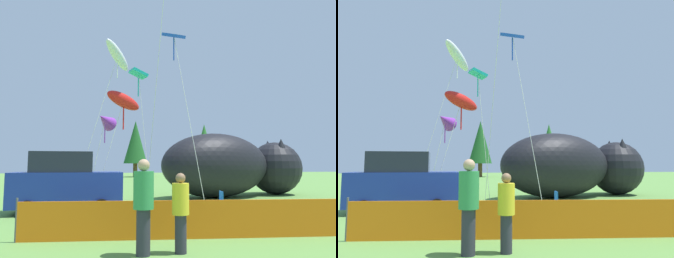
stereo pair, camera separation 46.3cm
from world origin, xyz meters
The scene contains 14 objects.
ground_plane centered at (0.00, 0.00, 0.00)m, with size 120.00×120.00×0.00m, color #609342.
parked_car centered at (-3.44, 1.39, 1.09)m, with size 4.06×2.03×2.27m.
folding_chair centered at (1.78, -0.86, 0.51)m, with size 0.56×0.56×0.88m.
inflatable_cat centered at (5.14, 5.78, 1.62)m, with size 9.39×5.24×3.50m.
safety_fence centered at (0.13, -3.85, 0.46)m, with size 8.52×1.06×1.02m.
spectator_in_yellow_shirt centered at (-1.35, -5.05, 1.04)m, with size 0.42×0.42×1.91m.
spectator_in_blue_shirt centered at (-0.57, -5.03, 0.88)m, with size 0.35×0.35×1.62m.
kite_red_lizard centered at (-1.22, 2.90, 4.64)m, with size 2.26×1.61×5.22m.
kite_purple_delta centered at (-1.96, 7.15, 4.31)m, with size 1.59×1.64×4.90m.
kite_teal_diamond centered at (-0.19, 6.05, 6.72)m, with size 1.15×1.41×7.10m.
kite_blue_box centered at (1.38, 4.00, 8.19)m, with size 1.62×2.51×8.69m.
kite_white_ghost centered at (-1.34, 6.71, 7.98)m, with size 3.19×3.04×8.75m.
horizon_tree_east centered at (2.91, 36.18, 5.04)m, with size 3.44×3.44×8.20m.
horizon_tree_west centered at (12.43, 32.93, 4.64)m, with size 3.16×3.16×7.55m.
Camera 2 is at (-1.78, -11.79, 1.80)m, focal length 35.00 mm.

